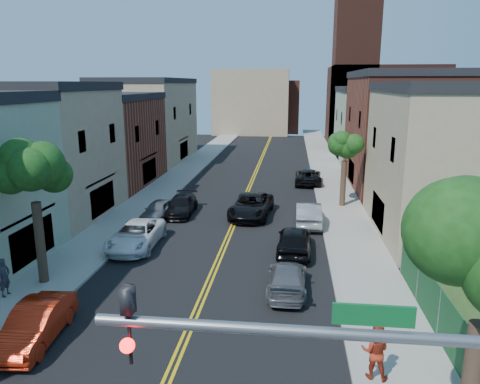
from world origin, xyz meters
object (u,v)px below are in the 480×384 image
(black_car_left, at_px, (181,206))
(black_car_right, at_px, (295,240))
(pedestrian_left, at_px, (4,277))
(pedestrian_right, at_px, (375,351))
(white_pickup, at_px, (136,235))
(dark_car_right_far, at_px, (308,177))
(grey_car_left, at_px, (158,210))
(red_sedan, at_px, (36,324))
(silver_car_right, at_px, (308,214))
(black_suv_lane, at_px, (251,206))
(grey_car_right, at_px, (287,278))

(black_car_left, xyz_separation_m, black_car_right, (8.32, -7.02, 0.12))
(pedestrian_left, xyz_separation_m, pedestrian_right, (15.49, -4.12, 0.04))
(white_pickup, height_order, dark_car_right_far, white_pickup)
(grey_car_left, distance_m, black_car_right, 11.18)
(dark_car_right_far, bearing_deg, black_car_right, 87.33)
(grey_car_left, height_order, dark_car_right_far, dark_car_right_far)
(black_car_left, xyz_separation_m, pedestrian_right, (10.87, -18.28, 0.40))
(pedestrian_right, bearing_deg, red_sedan, 7.28)
(silver_car_right, xyz_separation_m, dark_car_right_far, (0.40, 13.18, -0.05))
(black_suv_lane, height_order, pedestrian_left, pedestrian_left)
(red_sedan, bearing_deg, grey_car_left, 85.40)
(grey_car_right, bearing_deg, grey_car_left, -47.57)
(red_sedan, height_order, pedestrian_right, pedestrian_right)
(silver_car_right, height_order, pedestrian_left, pedestrian_left)
(grey_car_right, height_order, silver_car_right, silver_car_right)
(red_sedan, height_order, black_car_left, red_sedan)
(black_car_left, relative_size, silver_car_right, 0.98)
(red_sedan, relative_size, silver_car_right, 0.91)
(red_sedan, height_order, black_car_right, black_car_right)
(white_pickup, distance_m, grey_car_right, 10.22)
(grey_car_right, bearing_deg, pedestrian_left, 11.01)
(black_car_right, bearing_deg, black_car_left, -37.66)
(red_sedan, bearing_deg, black_car_left, 81.03)
(white_pickup, relative_size, grey_car_right, 1.22)
(black_car_left, distance_m, pedestrian_left, 14.91)
(grey_car_left, bearing_deg, black_car_right, -24.61)
(white_pickup, bearing_deg, dark_car_right_far, 59.33)
(black_car_left, relative_size, black_suv_lane, 0.80)
(grey_car_right, height_order, dark_car_right_far, dark_car_right_far)
(black_car_left, relative_size, grey_car_right, 1.06)
(black_car_right, xyz_separation_m, pedestrian_left, (-12.94, -7.14, 0.24))
(grey_car_left, relative_size, silver_car_right, 0.83)
(white_pickup, xyz_separation_m, black_suv_lane, (6.20, 7.16, 0.06))
(black_car_left, distance_m, black_car_right, 10.89)
(red_sedan, relative_size, pedestrian_right, 2.35)
(black_suv_lane, height_order, pedestrian_right, pedestrian_right)
(black_suv_lane, bearing_deg, pedestrian_right, -67.91)
(black_car_right, relative_size, pedestrian_left, 2.64)
(red_sedan, distance_m, black_suv_lane, 18.61)
(pedestrian_right, bearing_deg, dark_car_right_far, -75.93)
(black_car_right, bearing_deg, pedestrian_right, 105.26)
(grey_car_left, height_order, black_car_left, same)
(black_car_left, height_order, dark_car_right_far, dark_car_right_far)
(black_car_left, relative_size, pedestrian_right, 2.51)
(pedestrian_left, bearing_deg, black_suv_lane, -31.48)
(dark_car_right_far, bearing_deg, silver_car_right, 89.73)
(grey_car_right, height_order, black_suv_lane, black_suv_lane)
(grey_car_right, relative_size, pedestrian_left, 2.49)
(grey_car_right, xyz_separation_m, dark_car_right_far, (1.70, 23.65, 0.09))
(red_sedan, height_order, pedestrian_left, pedestrian_left)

